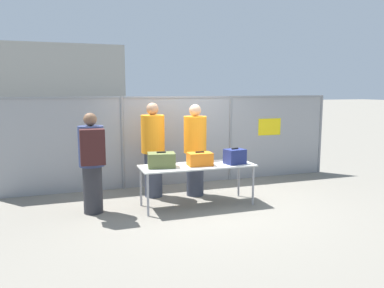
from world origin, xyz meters
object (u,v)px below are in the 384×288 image
suitcase_orange (200,159)px  security_worker_near (195,149)px  suitcase_navy (235,156)px  inspection_table (197,168)px  traveler_hooded (92,159)px  utility_trailer (204,148)px  suitcase_olive (161,160)px  security_worker_far (153,149)px

suitcase_orange → security_worker_near: 0.72m
suitcase_navy → inspection_table: bearing=171.4°
suitcase_orange → traveler_hooded: 1.87m
traveler_hooded → suitcase_orange: bearing=-25.0°
suitcase_orange → suitcase_navy: (0.66, -0.06, 0.02)m
inspection_table → suitcase_orange: (0.03, -0.04, 0.17)m
security_worker_near → utility_trailer: bearing=-120.0°
suitcase_olive → utility_trailer: suitcase_olive is taller
suitcase_navy → utility_trailer: bearing=77.8°
suitcase_orange → security_worker_far: 1.10m
suitcase_olive → suitcase_orange: bearing=-5.7°
suitcase_olive → suitcase_navy: suitcase_navy is taller
security_worker_far → utility_trailer: security_worker_far is taller
security_worker_near → security_worker_far: bearing=-19.3°
suitcase_navy → traveler_hooded: (-2.52, 0.24, 0.06)m
suitcase_orange → security_worker_far: security_worker_far is taller
suitcase_orange → security_worker_far: bearing=126.6°
inspection_table → traveler_hooded: (-1.83, 0.13, 0.25)m
inspection_table → utility_trailer: inspection_table is taller
security_worker_near → utility_trailer: security_worker_near is taller
suitcase_navy → security_worker_far: security_worker_far is taller
utility_trailer → suitcase_orange: bearing=-111.5°
suitcase_navy → utility_trailer: (0.84, 3.86, -0.46)m
security_worker_far → traveler_hooded: bearing=45.8°
inspection_table → suitcase_olive: size_ratio=3.99×
security_worker_near → utility_trailer: 3.41m
inspection_table → security_worker_near: size_ratio=1.14×
security_worker_near → traveler_hooded: bearing=8.1°
traveler_hooded → suitcase_olive: bearing=-24.7°
security_worker_far → utility_trailer: (2.15, 2.91, -0.53)m
traveler_hooded → utility_trailer: size_ratio=0.38×
security_worker_near → security_worker_far: 0.83m
suitcase_olive → utility_trailer: (2.19, 3.73, -0.45)m
suitcase_olive → suitcase_orange: size_ratio=1.17×
traveler_hooded → security_worker_far: size_ratio=0.93×
suitcase_orange → suitcase_navy: 0.66m
inspection_table → suitcase_orange: size_ratio=4.65×
suitcase_navy → utility_trailer: suitcase_navy is taller
suitcase_orange → utility_trailer: size_ratio=0.10×
suitcase_olive → utility_trailer: 4.35m
utility_trailer → suitcase_navy: bearing=-102.2°
inspection_table → traveler_hooded: 1.85m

